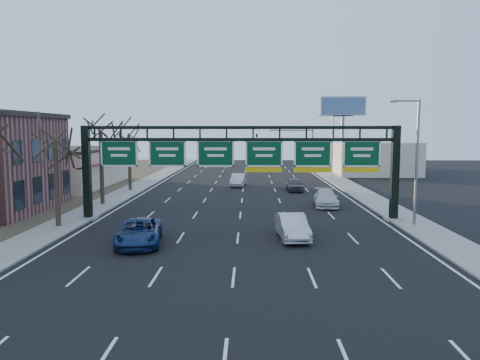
{
  "coord_description": "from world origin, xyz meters",
  "views": [
    {
      "loc": [
        0.74,
        -27.31,
        6.87
      ],
      "look_at": [
        0.04,
        6.9,
        3.2
      ],
      "focal_mm": 35.0,
      "sensor_mm": 36.0,
      "label": 1
    }
  ],
  "objects_px": {
    "sign_gantry": "(242,160)",
    "car_blue_suv": "(139,232)",
    "car_silver_sedan": "(292,227)",
    "car_white_wagon": "(326,198)"
  },
  "relations": [
    {
      "from": "car_blue_suv",
      "to": "car_silver_sedan",
      "type": "distance_m",
      "value": 9.49
    },
    {
      "from": "car_blue_suv",
      "to": "sign_gantry",
      "type": "bearing_deg",
      "value": 44.64
    },
    {
      "from": "car_blue_suv",
      "to": "car_white_wagon",
      "type": "relative_size",
      "value": 1.09
    },
    {
      "from": "sign_gantry",
      "to": "car_silver_sedan",
      "type": "xyz_separation_m",
      "value": [
        3.29,
        -6.21,
        -3.85
      ]
    },
    {
      "from": "car_blue_suv",
      "to": "car_silver_sedan",
      "type": "bearing_deg",
      "value": 2.31
    },
    {
      "from": "sign_gantry",
      "to": "car_blue_suv",
      "type": "distance_m",
      "value": 10.67
    },
    {
      "from": "car_blue_suv",
      "to": "car_white_wagon",
      "type": "bearing_deg",
      "value": 39.07
    },
    {
      "from": "car_blue_suv",
      "to": "car_silver_sedan",
      "type": "height_order",
      "value": "car_silver_sedan"
    },
    {
      "from": "car_silver_sedan",
      "to": "car_white_wagon",
      "type": "xyz_separation_m",
      "value": [
        4.19,
        12.8,
        -0.05
      ]
    },
    {
      "from": "sign_gantry",
      "to": "car_blue_suv",
      "type": "height_order",
      "value": "sign_gantry"
    }
  ]
}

